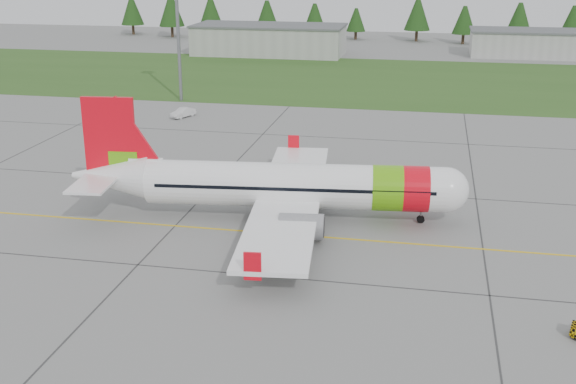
# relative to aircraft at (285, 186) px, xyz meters

# --- Properties ---
(ground) EXTENTS (320.00, 320.00, 0.00)m
(ground) POSITION_rel_aircraft_xyz_m (6.32, -11.60, -2.96)
(ground) COLOR gray
(ground) RESTS_ON ground
(aircraft) EXTENTS (33.90, 31.40, 10.27)m
(aircraft) POSITION_rel_aircraft_xyz_m (0.00, 0.00, 0.00)
(aircraft) COLOR white
(aircraft) RESTS_ON ground
(service_van) EXTENTS (1.76, 1.72, 3.89)m
(service_van) POSITION_rel_aircraft_xyz_m (-21.63, 35.62, -1.02)
(service_van) COLOR silver
(service_van) RESTS_ON ground
(grass_strip) EXTENTS (320.00, 50.00, 0.03)m
(grass_strip) POSITION_rel_aircraft_xyz_m (6.32, 70.40, -2.95)
(grass_strip) COLOR #30561E
(grass_strip) RESTS_ON ground
(taxi_guideline) EXTENTS (120.00, 0.25, 0.02)m
(taxi_guideline) POSITION_rel_aircraft_xyz_m (6.32, -3.60, -2.95)
(taxi_guideline) COLOR gold
(taxi_guideline) RESTS_ON ground
(hangar_west) EXTENTS (32.00, 14.00, 6.00)m
(hangar_west) POSITION_rel_aircraft_xyz_m (-23.68, 98.40, 0.04)
(hangar_west) COLOR #A8A8A3
(hangar_west) RESTS_ON ground
(hangar_east) EXTENTS (24.00, 12.00, 5.20)m
(hangar_east) POSITION_rel_aircraft_xyz_m (31.32, 106.40, -0.36)
(hangar_east) COLOR #A8A8A3
(hangar_east) RESTS_ON ground
(floodlight_mast) EXTENTS (0.50, 0.50, 20.00)m
(floodlight_mast) POSITION_rel_aircraft_xyz_m (-25.68, 46.40, 7.04)
(floodlight_mast) COLOR slate
(floodlight_mast) RESTS_ON ground
(treeline) EXTENTS (160.00, 8.00, 10.00)m
(treeline) POSITION_rel_aircraft_xyz_m (6.32, 126.40, 2.04)
(treeline) COLOR #1C3F14
(treeline) RESTS_ON ground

